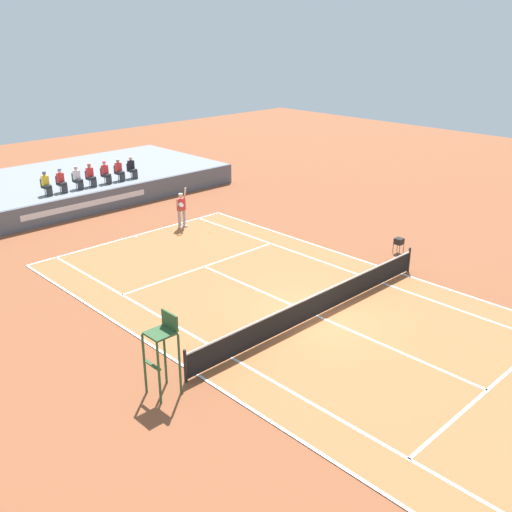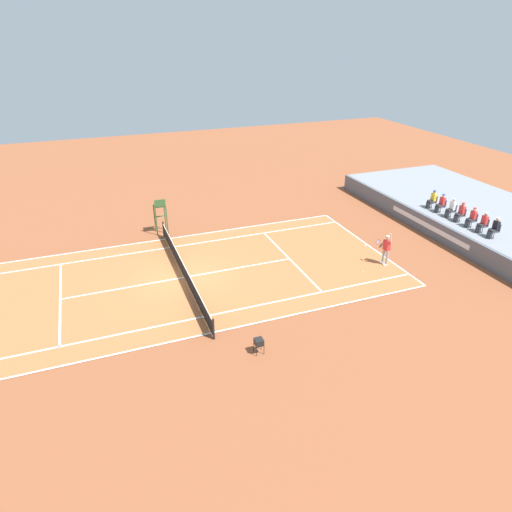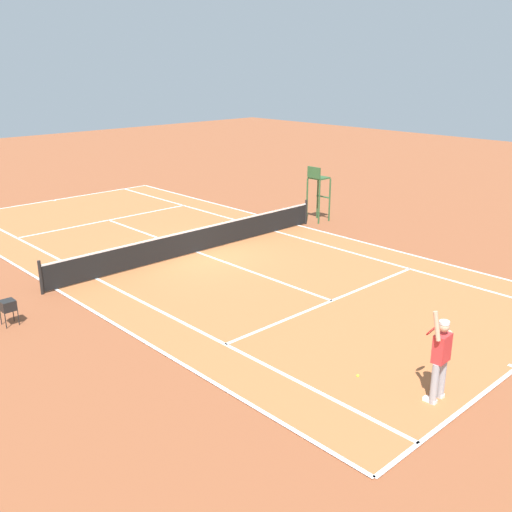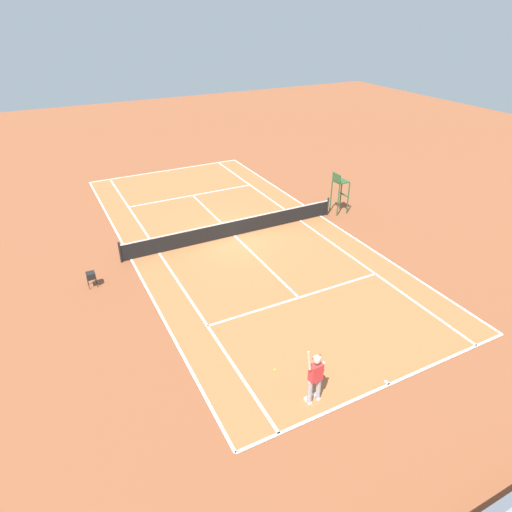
{
  "view_description": "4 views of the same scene",
  "coord_description": "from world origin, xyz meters",
  "views": [
    {
      "loc": [
        -14.63,
        -11.96,
        9.82
      ],
      "look_at": [
        0.77,
        3.97,
        1.0
      ],
      "focal_mm": 41.03,
      "sensor_mm": 36.0,
      "label": 1
    },
    {
      "loc": [
        21.8,
        -4.04,
        12.26
      ],
      "look_at": [
        0.77,
        3.97,
        1.0
      ],
      "focal_mm": 31.71,
      "sensor_mm": 36.0,
      "label": 2
    },
    {
      "loc": [
        12.6,
        16.52,
        6.69
      ],
      "look_at": [
        0.77,
        3.97,
        1.0
      ],
      "focal_mm": 41.29,
      "sensor_mm": 36.0,
      "label": 3
    },
    {
      "loc": [
        8.61,
        19.18,
        10.77
      ],
      "look_at": [
        0.77,
        3.97,
        1.0
      ],
      "focal_mm": 31.2,
      "sensor_mm": 36.0,
      "label": 4
    }
  ],
  "objects": [
    {
      "name": "ground_plane",
      "position": [
        0.0,
        0.0,
        0.0
      ],
      "size": [
        80.0,
        80.0,
        0.0
      ],
      "primitive_type": "plane",
      "color": "brown"
    },
    {
      "name": "court",
      "position": [
        0.0,
        0.0,
        0.01
      ],
      "size": [
        11.08,
        23.88,
        0.03
      ],
      "color": "#B76638",
      "rests_on": "ground"
    },
    {
      "name": "tennis_player",
      "position": [
        2.56,
        11.31,
        0.99
      ],
      "size": [
        0.76,
        0.65,
        2.08
      ],
      "color": "#9E9EA3",
      "rests_on": "ground"
    },
    {
      "name": "ball_hopper",
      "position": [
        7.52,
        1.52,
        0.57
      ],
      "size": [
        0.36,
        0.36,
        0.7
      ],
      "color": "black",
      "rests_on": "ground"
    },
    {
      "name": "tennis_ball",
      "position": [
        2.97,
        9.62,
        0.03
      ],
      "size": [
        0.07,
        0.07,
        0.07
      ],
      "primitive_type": "sphere",
      "color": "#D1E533",
      "rests_on": "ground"
    },
    {
      "name": "net",
      "position": [
        0.0,
        0.0,
        0.52
      ],
      "size": [
        11.98,
        0.1,
        1.07
      ],
      "color": "black",
      "rests_on": "ground"
    },
    {
      "name": "umpire_chair",
      "position": [
        -6.67,
        0.0,
        1.56
      ],
      "size": [
        0.77,
        0.77,
        2.44
      ],
      "color": "#2D562D",
      "rests_on": "ground"
    }
  ]
}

